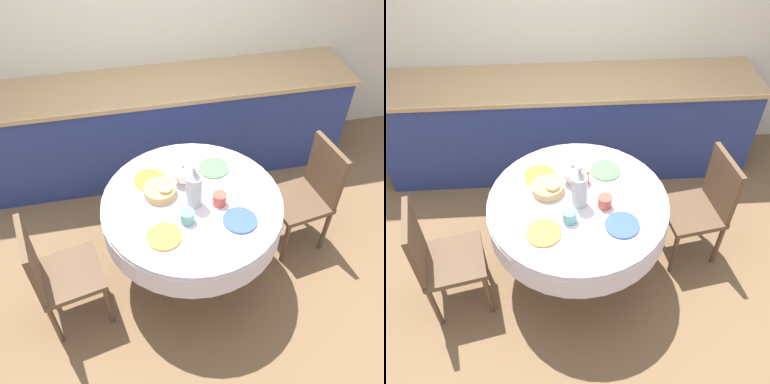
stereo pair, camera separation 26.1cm
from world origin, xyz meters
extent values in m
plane|color=brown|center=(0.00, 0.00, 0.00)|extent=(12.00, 12.00, 0.00)
cube|color=silver|center=(0.00, 1.58, 1.30)|extent=(7.00, 0.05, 2.60)
cube|color=navy|center=(0.00, 1.25, 0.43)|extent=(3.20, 0.60, 0.86)
cube|color=tan|center=(0.00, 1.25, 0.88)|extent=(3.24, 0.64, 0.04)
cylinder|color=brown|center=(0.00, 0.00, 0.02)|extent=(0.44, 0.44, 0.04)
cylinder|color=brown|center=(0.00, 0.00, 0.30)|extent=(0.11, 0.11, 0.51)
cylinder|color=silver|center=(0.00, 0.00, 0.64)|extent=(1.19, 1.19, 0.18)
cylinder|color=silver|center=(0.00, 0.00, 0.75)|extent=(1.18, 1.18, 0.03)
cube|color=brown|center=(0.85, 0.14, 0.43)|extent=(0.46, 0.46, 0.04)
cube|color=brown|center=(1.03, 0.17, 0.68)|extent=(0.10, 0.38, 0.45)
cylinder|color=brown|center=(0.70, -0.06, 0.21)|extent=(0.04, 0.04, 0.41)
cylinder|color=brown|center=(0.64, 0.29, 0.21)|extent=(0.04, 0.04, 0.41)
cylinder|color=brown|center=(1.05, 0.00, 0.21)|extent=(0.04, 0.04, 0.41)
cylinder|color=brown|center=(0.99, 0.35, 0.21)|extent=(0.04, 0.04, 0.41)
cube|color=brown|center=(-0.84, -0.18, 0.43)|extent=(0.47, 0.47, 0.04)
cube|color=brown|center=(-1.02, -0.21, 0.68)|extent=(0.11, 0.38, 0.45)
cylinder|color=brown|center=(-0.70, 0.03, 0.21)|extent=(0.04, 0.04, 0.41)
cylinder|color=brown|center=(-0.63, -0.31, 0.21)|extent=(0.04, 0.04, 0.41)
cylinder|color=brown|center=(-1.05, -0.04, 0.21)|extent=(0.04, 0.04, 0.41)
cylinder|color=brown|center=(-0.98, -0.39, 0.21)|extent=(0.04, 0.04, 0.41)
cylinder|color=orange|center=(-0.22, -0.26, 0.77)|extent=(0.21, 0.21, 0.01)
cylinder|color=#5BA39E|center=(-0.06, -0.17, 0.80)|extent=(0.09, 0.09, 0.08)
cylinder|color=#3856AD|center=(0.26, -0.23, 0.77)|extent=(0.21, 0.21, 0.01)
cylinder|color=#CC4C3D|center=(0.17, -0.06, 0.80)|extent=(0.09, 0.09, 0.08)
cylinder|color=yellow|center=(-0.24, 0.24, 0.77)|extent=(0.21, 0.21, 0.01)
cylinder|color=#DBB766|center=(-0.16, 0.07, 0.80)|extent=(0.09, 0.09, 0.08)
cylinder|color=#5BA85B|center=(0.21, 0.27, 0.77)|extent=(0.21, 0.21, 0.01)
cylinder|color=#CC4C3D|center=(0.04, 0.17, 0.80)|extent=(0.09, 0.09, 0.08)
cylinder|color=#B2B2B7|center=(0.01, -0.03, 0.88)|extent=(0.10, 0.10, 0.23)
cone|color=#B2B2B7|center=(0.01, -0.03, 1.02)|extent=(0.09, 0.09, 0.05)
sphere|color=#B2B2B7|center=(0.01, -0.03, 1.06)|extent=(0.03, 0.03, 0.03)
cylinder|color=white|center=(-0.02, 0.18, 0.77)|extent=(0.07, 0.07, 0.01)
sphere|color=white|center=(-0.02, 0.18, 0.84)|extent=(0.13, 0.13, 0.13)
cylinder|color=white|center=(0.05, 0.18, 0.85)|extent=(0.08, 0.02, 0.05)
sphere|color=white|center=(-0.02, 0.18, 0.92)|extent=(0.03, 0.03, 0.03)
cylinder|color=tan|center=(-0.19, 0.10, 0.79)|extent=(0.21, 0.21, 0.06)
camera|label=1|loc=(-0.38, -1.86, 2.76)|focal=40.00mm
camera|label=2|loc=(-0.13, -1.90, 2.76)|focal=40.00mm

